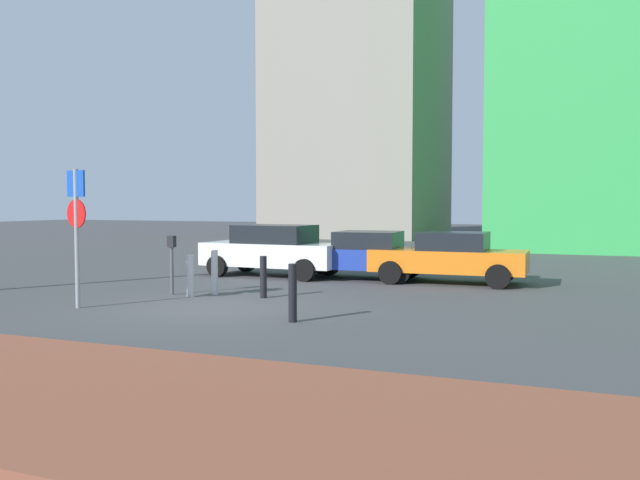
{
  "coord_description": "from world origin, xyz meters",
  "views": [
    {
      "loc": [
        7.51,
        -12.17,
        2.2
      ],
      "look_at": [
        1.0,
        3.66,
        1.27
      ],
      "focal_mm": 37.79,
      "sensor_mm": 36.0,
      "label": 1
    }
  ],
  "objects_px": {
    "parking_sign_post": "(77,221)",
    "traffic_bollard_far": "(215,272)",
    "parked_car_orange": "(449,257)",
    "traffic_bollard_near": "(293,293)",
    "parking_meter": "(172,257)",
    "traffic_bollard_mid": "(263,277)",
    "traffic_bollard_edge": "(190,276)",
    "parked_car_white": "(274,250)",
    "parked_car_blue": "(360,254)"
  },
  "relations": [
    {
      "from": "parking_sign_post",
      "to": "traffic_bollard_far",
      "type": "bearing_deg",
      "value": 62.13
    },
    {
      "from": "parked_car_orange",
      "to": "traffic_bollard_near",
      "type": "relative_size",
      "value": 3.9
    },
    {
      "from": "parking_meter",
      "to": "traffic_bollard_near",
      "type": "bearing_deg",
      "value": -28.56
    },
    {
      "from": "traffic_bollard_mid",
      "to": "traffic_bollard_far",
      "type": "xyz_separation_m",
      "value": [
        -1.36,
        0.08,
        0.05
      ]
    },
    {
      "from": "traffic_bollard_far",
      "to": "traffic_bollard_edge",
      "type": "relative_size",
      "value": 1.1
    },
    {
      "from": "traffic_bollard_mid",
      "to": "parked_car_white",
      "type": "bearing_deg",
      "value": 113.31
    },
    {
      "from": "parking_meter",
      "to": "parked_car_blue",
      "type": "bearing_deg",
      "value": 58.14
    },
    {
      "from": "parked_car_orange",
      "to": "parking_meter",
      "type": "distance_m",
      "value": 7.52
    },
    {
      "from": "parked_car_white",
      "to": "traffic_bollard_edge",
      "type": "height_order",
      "value": "parked_car_white"
    },
    {
      "from": "parked_car_blue",
      "to": "traffic_bollard_edge",
      "type": "bearing_deg",
      "value": -115.46
    },
    {
      "from": "parked_car_white",
      "to": "traffic_bollard_far",
      "type": "height_order",
      "value": "parked_car_white"
    },
    {
      "from": "parked_car_white",
      "to": "traffic_bollard_edge",
      "type": "xyz_separation_m",
      "value": [
        0.19,
        -4.82,
        -0.32
      ]
    },
    {
      "from": "parked_car_white",
      "to": "parking_sign_post",
      "type": "distance_m",
      "value": 7.31
    },
    {
      "from": "traffic_bollard_near",
      "to": "parked_car_orange",
      "type": "bearing_deg",
      "value": 78.55
    },
    {
      "from": "parked_car_blue",
      "to": "traffic_bollard_edge",
      "type": "xyz_separation_m",
      "value": [
        -2.46,
        -5.16,
        -0.23
      ]
    },
    {
      "from": "parking_sign_post",
      "to": "traffic_bollard_far",
      "type": "distance_m",
      "value": 3.56
    },
    {
      "from": "traffic_bollard_near",
      "to": "traffic_bollard_edge",
      "type": "xyz_separation_m",
      "value": [
        -3.64,
        2.15,
        -0.05
      ]
    },
    {
      "from": "parking_sign_post",
      "to": "parked_car_blue",
      "type": "bearing_deg",
      "value": 63.75
    },
    {
      "from": "parked_car_orange",
      "to": "traffic_bollard_edge",
      "type": "relative_size",
      "value": 4.29
    },
    {
      "from": "parked_car_white",
      "to": "traffic_bollard_far",
      "type": "xyz_separation_m",
      "value": [
        0.49,
        -4.23,
        -0.27
      ]
    },
    {
      "from": "parked_car_white",
      "to": "parked_car_orange",
      "type": "bearing_deg",
      "value": 2.43
    },
    {
      "from": "parked_car_blue",
      "to": "parked_car_white",
      "type": "bearing_deg",
      "value": -172.55
    },
    {
      "from": "parking_meter",
      "to": "traffic_bollard_mid",
      "type": "relative_size",
      "value": 1.46
    },
    {
      "from": "traffic_bollard_far",
      "to": "traffic_bollard_edge",
      "type": "bearing_deg",
      "value": -117.56
    },
    {
      "from": "parked_car_white",
      "to": "traffic_bollard_far",
      "type": "relative_size",
      "value": 4.03
    },
    {
      "from": "parking_meter",
      "to": "traffic_bollard_far",
      "type": "xyz_separation_m",
      "value": [
        0.94,
        0.41,
        -0.38
      ]
    },
    {
      "from": "parked_car_white",
      "to": "parked_car_orange",
      "type": "relative_size",
      "value": 1.03
    },
    {
      "from": "parked_car_blue",
      "to": "parked_car_orange",
      "type": "relative_size",
      "value": 1.0
    },
    {
      "from": "parked_car_white",
      "to": "traffic_bollard_mid",
      "type": "distance_m",
      "value": 4.71
    },
    {
      "from": "traffic_bollard_mid",
      "to": "traffic_bollard_far",
      "type": "bearing_deg",
      "value": 176.65
    },
    {
      "from": "parked_car_blue",
      "to": "parked_car_orange",
      "type": "distance_m",
      "value": 2.64
    },
    {
      "from": "parked_car_white",
      "to": "parking_sign_post",
      "type": "bearing_deg",
      "value": -98.38
    },
    {
      "from": "traffic_bollard_edge",
      "to": "traffic_bollard_near",
      "type": "bearing_deg",
      "value": -30.57
    },
    {
      "from": "parked_car_orange",
      "to": "traffic_bollard_near",
      "type": "bearing_deg",
      "value": -101.45
    },
    {
      "from": "parked_car_white",
      "to": "traffic_bollard_mid",
      "type": "xyz_separation_m",
      "value": [
        1.86,
        -4.31,
        -0.32
      ]
    },
    {
      "from": "parked_car_white",
      "to": "traffic_bollard_mid",
      "type": "height_order",
      "value": "parked_car_white"
    },
    {
      "from": "parking_meter",
      "to": "traffic_bollard_far",
      "type": "relative_size",
      "value": 1.32
    },
    {
      "from": "parked_car_white",
      "to": "traffic_bollard_near",
      "type": "relative_size",
      "value": 4.01
    },
    {
      "from": "traffic_bollard_edge",
      "to": "parking_sign_post",
      "type": "bearing_deg",
      "value": -117.95
    },
    {
      "from": "parking_sign_post",
      "to": "traffic_bollard_mid",
      "type": "xyz_separation_m",
      "value": [
        2.91,
        2.85,
        -1.35
      ]
    },
    {
      "from": "parked_car_orange",
      "to": "traffic_bollard_far",
      "type": "relative_size",
      "value": 3.91
    },
    {
      "from": "parked_car_blue",
      "to": "traffic_bollard_edge",
      "type": "relative_size",
      "value": 4.29
    },
    {
      "from": "parked_car_orange",
      "to": "traffic_bollard_near",
      "type": "xyz_separation_m",
      "value": [
        -1.46,
        -7.19,
        -0.19
      ]
    },
    {
      "from": "traffic_bollard_near",
      "to": "traffic_bollard_edge",
      "type": "height_order",
      "value": "traffic_bollard_near"
    },
    {
      "from": "parked_car_white",
      "to": "traffic_bollard_near",
      "type": "xyz_separation_m",
      "value": [
        3.83,
        -6.97,
        -0.27
      ]
    },
    {
      "from": "parked_car_orange",
      "to": "parking_sign_post",
      "type": "bearing_deg",
      "value": -130.65
    },
    {
      "from": "parked_car_orange",
      "to": "parking_sign_post",
      "type": "relative_size",
      "value": 1.45
    },
    {
      "from": "parked_car_blue",
      "to": "traffic_bollard_far",
      "type": "height_order",
      "value": "parked_car_blue"
    },
    {
      "from": "traffic_bollard_mid",
      "to": "parking_sign_post",
      "type": "bearing_deg",
      "value": -135.64
    },
    {
      "from": "parking_sign_post",
      "to": "traffic_bollard_mid",
      "type": "height_order",
      "value": "parking_sign_post"
    }
  ]
}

